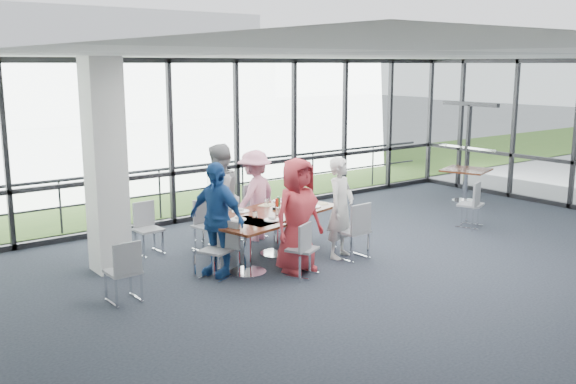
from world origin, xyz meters
TOP-DOWN VIEW (x-y plane):
  - floor at (0.00, 0.00)m, footprint 12.00×10.00m
  - ceiling at (0.00, 0.00)m, footprint 12.00×10.00m
  - curtain_wall_back at (0.00, 5.00)m, footprint 12.00×0.10m
  - exit_door at (6.00, 3.75)m, footprint 0.12×1.60m
  - structural_column at (-3.60, 3.00)m, footprint 0.50×0.50m
  - apron at (0.00, 10.00)m, footprint 80.00×70.00m
  - grass_strip at (0.00, 8.00)m, footprint 80.00×5.00m
  - hangar_main at (4.00, 32.00)m, footprint 24.00×10.00m
  - guard_rail at (0.00, 5.60)m, footprint 12.00×0.06m
  - main_table at (-1.12, 2.09)m, footprint 2.23×1.55m
  - side_table_left at (-2.03, 1.59)m, footprint 1.02×1.02m
  - side_table_right at (4.74, 2.81)m, footprint 1.21×1.21m
  - diner_near_left at (-1.38, 1.21)m, footprint 0.89×0.62m
  - diner_near_right at (-0.38, 1.37)m, footprint 0.71×0.62m
  - diner_far_left at (-1.73, 2.88)m, footprint 1.03×0.89m
  - diner_far_right at (-0.89, 3.05)m, footprint 1.17×0.89m
  - diner_end at (-2.42, 1.82)m, footprint 0.82×1.11m
  - chair_main_nl at (-1.45, 1.01)m, footprint 0.53×0.53m
  - chair_main_nr at (-0.28, 1.19)m, footprint 0.46×0.46m
  - chair_main_fl at (-1.89, 3.02)m, footprint 0.45×0.45m
  - chair_main_fr at (-0.92, 3.14)m, footprint 0.62×0.62m
  - chair_main_end at (-2.51, 1.69)m, footprint 0.53×0.53m
  - chair_spare_la at (-3.99, 1.60)m, footprint 0.41×0.41m
  - chair_spare_lb at (-2.78, 3.39)m, footprint 0.44×0.44m
  - chair_spare_r at (2.91, 1.30)m, footprint 0.56×0.56m
  - plate_nl at (-1.59, 1.57)m, footprint 0.26×0.26m
  - plate_nr at (-0.48, 1.93)m, footprint 0.27×0.27m
  - plate_fl at (-1.64, 2.37)m, footprint 0.28×0.28m
  - plate_fr at (-0.66, 2.61)m, footprint 0.26×0.26m
  - plate_end at (-1.98, 1.92)m, footprint 0.25×0.25m
  - tumbler_a at (-1.32, 1.80)m, footprint 0.06×0.06m
  - tumbler_b at (-0.80, 1.91)m, footprint 0.07×0.07m
  - tumbler_c at (-1.10, 2.40)m, footprint 0.07×0.07m
  - tumbler_d at (-1.81, 1.71)m, footprint 0.07×0.07m
  - menu_a at (-1.13, 1.59)m, footprint 0.36×0.32m
  - menu_b at (-0.25, 2.04)m, footprint 0.34×0.31m
  - menu_c at (-1.01, 2.51)m, footprint 0.35×0.31m
  - condiment_caddy at (-1.10, 2.14)m, footprint 0.10×0.07m
  - ketchup_bottle at (-1.06, 2.16)m, footprint 0.06×0.06m
  - green_bottle at (-1.03, 2.16)m, footprint 0.05×0.05m

SIDE VIEW (x-z plane):
  - apron at x=0.00m, z-range -0.03..-0.01m
  - floor at x=0.00m, z-range -0.02..0.00m
  - grass_strip at x=0.00m, z-range 0.01..0.01m
  - chair_main_nl at x=-1.45m, z-range 0.00..0.81m
  - chair_main_fl at x=-1.89m, z-range 0.00..0.82m
  - chair_spare_la at x=-3.99m, z-range 0.00..0.83m
  - chair_main_end at x=-2.51m, z-range 0.00..0.83m
  - chair_spare_lb at x=-2.78m, z-range 0.00..0.83m
  - chair_spare_r at x=2.91m, z-range 0.00..0.88m
  - chair_main_nr at x=-0.28m, z-range 0.00..0.91m
  - chair_main_fr at x=-0.92m, z-range 0.00..0.94m
  - guard_rail at x=0.00m, z-range 0.47..0.53m
  - side_table_left at x=-2.03m, z-range 0.26..1.01m
  - main_table at x=-1.12m, z-range 0.26..1.01m
  - side_table_right at x=4.74m, z-range 0.27..1.02m
  - menu_a at x=-1.13m, z-range 0.75..0.75m
  - menu_b at x=-0.25m, z-range 0.75..0.75m
  - menu_c at x=-1.01m, z-range 0.75..0.75m
  - plate_nl at x=-1.59m, z-range 0.75..0.76m
  - plate_nr at x=-0.48m, z-range 0.75..0.76m
  - plate_fl at x=-1.64m, z-range 0.75..0.76m
  - plate_fr at x=-0.66m, z-range 0.75..0.76m
  - plate_end at x=-1.98m, z-range 0.75..0.76m
  - condiment_caddy at x=-1.10m, z-range 0.75..0.79m
  - diner_far_right at x=-0.89m, z-range 0.00..1.61m
  - tumbler_a at x=-1.32m, z-range 0.75..0.88m
  - tumbler_c at x=-1.10m, z-range 0.75..0.88m
  - diner_near_right at x=-0.38m, z-range 0.00..1.63m
  - tumbler_b at x=-0.80m, z-range 0.75..0.89m
  - tumbler_d at x=-1.81m, z-range 0.75..0.90m
  - ketchup_bottle at x=-1.06m, z-range 0.75..0.93m
  - diner_end at x=-2.42m, z-range 0.00..1.70m
  - green_bottle at x=-1.03m, z-range 0.75..0.95m
  - diner_near_left at x=-1.38m, z-range 0.00..1.74m
  - diner_far_left at x=-1.73m, z-range 0.00..1.80m
  - exit_door at x=6.00m, z-range 0.00..2.10m
  - curtain_wall_back at x=0.00m, z-range 0.00..3.20m
  - structural_column at x=-3.60m, z-range 0.00..3.20m
  - hangar_main at x=4.00m, z-range 0.00..6.00m
  - ceiling at x=0.00m, z-range 3.18..3.22m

